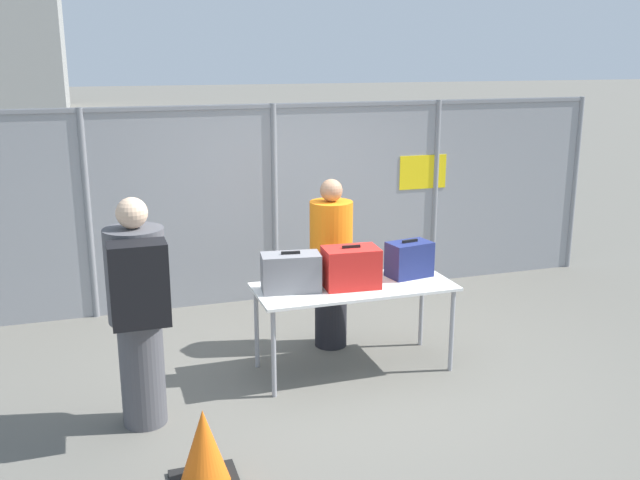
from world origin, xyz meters
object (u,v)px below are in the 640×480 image
(inspection_table, at_px, (354,293))
(utility_trailer, at_px, (369,210))
(suitcase_grey, at_px, (291,272))
(suitcase_red, at_px, (351,267))
(suitcase_navy, at_px, (409,259))
(traveler_hooded, at_px, (139,306))
(security_worker_near, at_px, (331,262))
(traffic_cone, at_px, (204,452))

(inspection_table, distance_m, utility_trailer, 4.80)
(suitcase_grey, bearing_deg, suitcase_red, -6.56)
(suitcase_navy, distance_m, traveler_hooded, 2.48)
(security_worker_near, bearing_deg, suitcase_red, 83.02)
(inspection_table, distance_m, traveler_hooded, 1.92)
(suitcase_red, bearing_deg, security_worker_near, 87.81)
(security_worker_near, bearing_deg, suitcase_navy, 136.25)
(suitcase_grey, distance_m, utility_trailer, 5.04)
(inspection_table, xyz_separation_m, utility_trailer, (1.92, 4.39, -0.30))
(security_worker_near, bearing_deg, suitcase_grey, 39.69)
(suitcase_grey, bearing_deg, inspection_table, -3.94)
(suitcase_grey, xyz_separation_m, suitcase_red, (0.52, -0.06, 0.01))
(suitcase_red, relative_size, traveler_hooded, 0.28)
(suitcase_red, distance_m, traffic_cone, 2.15)
(utility_trailer, bearing_deg, security_worker_near, -116.83)
(traveler_hooded, xyz_separation_m, utility_trailer, (3.76, 4.86, -0.55))
(security_worker_near, distance_m, utility_trailer, 4.30)
(suitcase_grey, distance_m, security_worker_near, 0.77)
(suitcase_navy, xyz_separation_m, traffic_cone, (-2.12, -1.48, -0.69))
(security_worker_near, bearing_deg, traffic_cone, 47.13)
(suitcase_red, distance_m, security_worker_near, 0.60)
(inspection_table, distance_m, traffic_cone, 2.13)
(inspection_table, relative_size, security_worker_near, 1.07)
(suitcase_grey, distance_m, suitcase_red, 0.52)
(inspection_table, bearing_deg, traveler_hooded, -165.82)
(suitcase_red, distance_m, utility_trailer, 4.86)
(traffic_cone, bearing_deg, suitcase_navy, 35.06)
(security_worker_near, height_order, traffic_cone, security_worker_near)
(traveler_hooded, bearing_deg, suitcase_navy, 2.02)
(suitcase_grey, relative_size, security_worker_near, 0.32)
(inspection_table, distance_m, suitcase_grey, 0.60)
(suitcase_red, bearing_deg, traveler_hooded, -166.15)
(traffic_cone, bearing_deg, inspection_table, 41.79)
(traveler_hooded, xyz_separation_m, security_worker_near, (1.83, 1.04, -0.12))
(traffic_cone, bearing_deg, suitcase_grey, 55.18)
(traveler_hooded, bearing_deg, traffic_cone, -83.17)
(security_worker_near, bearing_deg, utility_trailer, -121.61)
(traveler_hooded, xyz_separation_m, traffic_cone, (0.30, -0.92, -0.71))
(traveler_hooded, relative_size, utility_trailer, 0.47)
(inspection_table, distance_m, suitcase_red, 0.24)
(suitcase_red, bearing_deg, suitcase_navy, 11.26)
(security_worker_near, relative_size, traffic_cone, 2.96)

